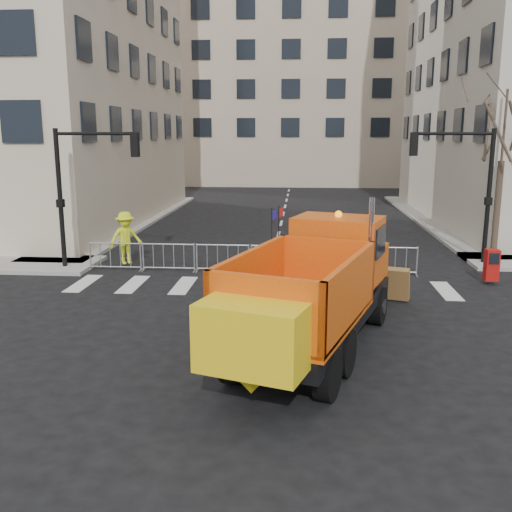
# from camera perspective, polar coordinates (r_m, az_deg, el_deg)

# --- Properties ---
(ground) EXTENTS (120.00, 120.00, 0.00)m
(ground) POSITION_cam_1_polar(r_m,az_deg,el_deg) (14.51, -0.32, -8.84)
(ground) COLOR black
(ground) RESTS_ON ground
(sidewalk_back) EXTENTS (64.00, 5.00, 0.15)m
(sidewalk_back) POSITION_cam_1_polar(r_m,az_deg,el_deg) (22.62, 1.50, -0.96)
(sidewalk_back) COLOR gray
(sidewalk_back) RESTS_ON ground
(building_far) EXTENTS (30.00, 18.00, 24.00)m
(building_far) POSITION_cam_1_polar(r_m,az_deg,el_deg) (65.86, 3.68, 18.03)
(building_far) COLOR tan
(building_far) RESTS_ON ground
(traffic_light_left) EXTENTS (0.18, 0.18, 5.40)m
(traffic_light_left) POSITION_cam_1_polar(r_m,az_deg,el_deg) (23.04, -18.98, 5.26)
(traffic_light_left) COLOR black
(traffic_light_left) RESTS_ON ground
(traffic_light_right) EXTENTS (0.18, 0.18, 5.40)m
(traffic_light_right) POSITION_cam_1_polar(r_m,az_deg,el_deg) (24.28, 22.23, 5.34)
(traffic_light_right) COLOR black
(traffic_light_right) RESTS_ON ground
(crowd_barriers) EXTENTS (12.60, 0.60, 1.10)m
(crowd_barriers) POSITION_cam_1_polar(r_m,az_deg,el_deg) (21.69, -0.60, -0.24)
(crowd_barriers) COLOR #9EA0A5
(crowd_barriers) RESTS_ON ground
(street_tree) EXTENTS (3.00, 3.00, 7.50)m
(street_tree) POSITION_cam_1_polar(r_m,az_deg,el_deg) (25.36, 23.26, 7.89)
(street_tree) COLOR #382B21
(street_tree) RESTS_ON ground
(plow_truck) EXTENTS (5.38, 9.77, 3.67)m
(plow_truck) POSITION_cam_1_polar(r_m,az_deg,el_deg) (13.56, 5.83, -3.15)
(plow_truck) COLOR black
(plow_truck) RESTS_ON ground
(cop_a) EXTENTS (0.62, 0.44, 1.60)m
(cop_a) POSITION_cam_1_polar(r_m,az_deg,el_deg) (17.49, 10.31, -2.63)
(cop_a) COLOR black
(cop_a) RESTS_ON ground
(cop_b) EXTENTS (1.05, 0.91, 1.82)m
(cop_b) POSITION_cam_1_polar(r_m,az_deg,el_deg) (18.50, 11.00, -1.49)
(cop_b) COLOR black
(cop_b) RESTS_ON ground
(cop_c) EXTENTS (1.25, 1.00, 1.99)m
(cop_c) POSITION_cam_1_polar(r_m,az_deg,el_deg) (18.12, 8.01, -1.39)
(cop_c) COLOR black
(cop_c) RESTS_ON ground
(worker) EXTENTS (1.53, 1.43, 2.07)m
(worker) POSITION_cam_1_polar(r_m,az_deg,el_deg) (23.02, -12.90, 1.79)
(worker) COLOR yellow
(worker) RESTS_ON sidewalk_back
(newspaper_box) EXTENTS (0.45, 0.41, 1.10)m
(newspaper_box) POSITION_cam_1_polar(r_m,az_deg,el_deg) (21.56, 22.49, -0.84)
(newspaper_box) COLOR #A8100C
(newspaper_box) RESTS_ON sidewalk_back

